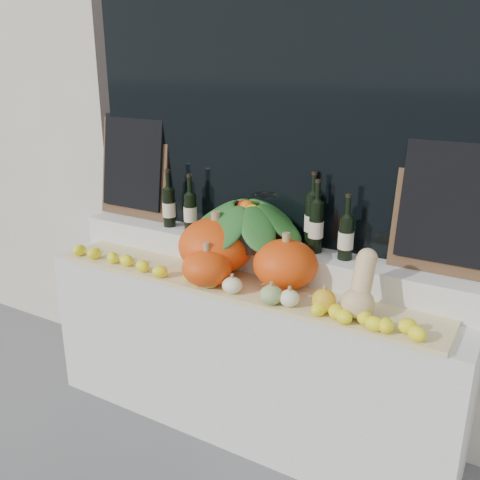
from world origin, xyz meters
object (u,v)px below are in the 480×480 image
at_px(pumpkin_left, 216,245).
at_px(butternut_squash, 361,289).
at_px(pumpkin_right, 285,264).
at_px(produce_bowl, 247,221).
at_px(wine_bottle_tall, 313,220).

distance_m(pumpkin_left, butternut_squash, 0.83).
bearing_deg(butternut_squash, pumpkin_right, 165.47).
bearing_deg(pumpkin_left, butternut_squash, -7.90).
bearing_deg(pumpkin_left, produce_bowl, 61.27).
xyz_separation_m(pumpkin_right, butternut_squash, (0.41, -0.11, 0.00)).
distance_m(pumpkin_right, produce_bowl, 0.38).
bearing_deg(butternut_squash, pumpkin_left, 172.10).
height_order(pumpkin_right, wine_bottle_tall, wine_bottle_tall).
bearing_deg(pumpkin_left, wine_bottle_tall, 29.46).
distance_m(butternut_squash, produce_bowl, 0.79).
bearing_deg(pumpkin_right, wine_bottle_tall, 83.56).
xyz_separation_m(pumpkin_left, wine_bottle_tall, (0.43, 0.24, 0.14)).
distance_m(pumpkin_left, wine_bottle_tall, 0.52).
height_order(butternut_squash, wine_bottle_tall, wine_bottle_tall).
xyz_separation_m(butternut_squash, produce_bowl, (-0.73, 0.28, 0.12)).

